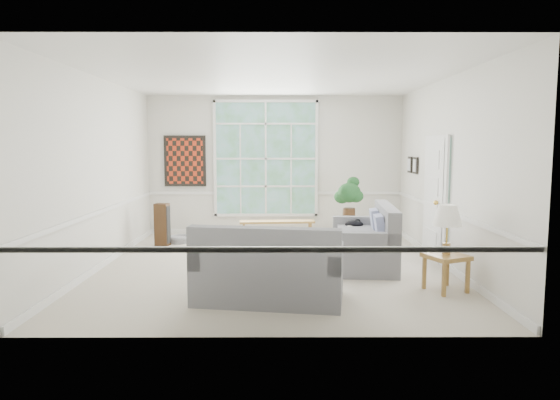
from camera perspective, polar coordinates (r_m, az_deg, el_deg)
The scene contains 24 objects.
floor at distance 8.10m, azimuth -0.71°, elevation -7.59°, with size 5.50×6.00×0.01m, color #BAB19E.
ceiling at distance 7.94m, azimuth -0.74°, elevation 13.97°, with size 5.50×6.00×0.02m, color white.
wall_back at distance 10.88m, azimuth -0.58°, elevation 3.96°, with size 5.50×0.02×3.00m, color silver.
wall_front at distance 4.89m, azimuth -1.05°, elevation 1.17°, with size 5.50×0.02×3.00m, color silver.
wall_left at distance 8.37m, azimuth -19.93°, elevation 2.91°, with size 0.02×6.00×3.00m, color silver.
wall_right at distance 8.32m, azimuth 18.60°, elevation 2.94°, with size 0.02×6.00×3.00m, color silver.
window_back at distance 10.83m, azimuth -1.64°, elevation 4.74°, with size 2.30×0.08×2.40m, color white.
entry_door at distance 8.91m, azimuth 17.02°, elevation 0.28°, with size 0.08×0.90×2.10m, color white.
door_sidelight at distance 8.30m, azimuth 18.32°, elevation 0.52°, with size 0.08×0.26×1.90m, color white.
wall_art at distance 11.01m, azimuth -10.81°, elevation 4.40°, with size 0.90×0.06×1.10m, color maroon.
wall_frame_near at distance 9.98m, azimuth 15.17°, elevation 3.83°, with size 0.04×0.26×0.32m, color black.
wall_frame_far at distance 10.36m, azimuth 14.58°, elevation 3.93°, with size 0.04×0.26×0.32m, color black.
loveseat_right at distance 8.17m, azimuth 9.49°, elevation -4.02°, with size 0.94×1.81×0.98m, color slate.
loveseat_front at distance 6.27m, azimuth -1.25°, elevation -7.05°, with size 1.81×0.94×0.98m, color slate.
coffee_table at distance 8.11m, azimuth -3.80°, elevation -6.02°, with size 1.13×0.62×0.42m, color olive.
pewter_bowl at distance 8.12m, azimuth -4.10°, elevation -4.20°, with size 0.33×0.33×0.08m, color #9C9DA1.
window_bench at distance 10.46m, azimuth -0.33°, elevation -3.39°, with size 1.56×0.30×0.36m, color olive.
end_table at distance 10.15m, azimuth 8.20°, elevation -3.42°, with size 0.48×0.48×0.48m, color olive.
houseplant at distance 9.97m, azimuth 7.91°, elevation 0.28°, with size 0.50×0.50×0.85m, color #1C4B21, non-canonical shape.
side_table at distance 7.06m, azimuth 18.40°, elevation -7.88°, with size 0.49×0.49×0.50m, color olive.
table_lamp at distance 6.97m, azimuth 18.54°, elevation -3.22°, with size 0.38×0.38×0.66m, color white, non-canonical shape.
pet_bed at distance 10.22m, azimuth -11.41°, elevation -4.40°, with size 0.46×0.46×0.14m, color gray.
floor_speaker at distance 9.93m, azimuth -13.31°, elevation -2.75°, with size 0.25×0.20×0.82m, color #3A2312.
cat at distance 8.78m, azimuth 8.47°, elevation -2.72°, with size 0.32×0.23×0.15m, color black.
Camera 1 is at (0.07, -7.87, 1.93)m, focal length 32.00 mm.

